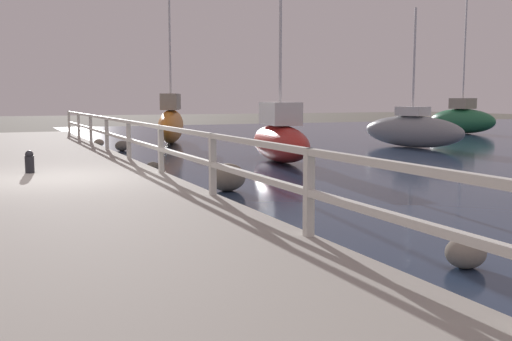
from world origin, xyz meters
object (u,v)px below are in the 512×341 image
object	(u,v)px
sailboat_red	(280,138)
sailboat_orange	(171,123)
sailboat_gray	(412,130)
sailboat_green	(462,119)
mooring_bollard	(29,162)

from	to	relation	value
sailboat_red	sailboat_orange	xyz separation A→B (m)	(-0.85, 9.03, 0.15)
sailboat_red	sailboat_gray	bearing A→B (deg)	31.27
sailboat_red	sailboat_green	bearing A→B (deg)	40.85
mooring_bollard	sailboat_gray	distance (m)	15.60
sailboat_gray	sailboat_red	world-z (taller)	sailboat_red
mooring_bollard	sailboat_green	xyz separation A→B (m)	(23.35, 12.44, 0.20)
mooring_bollard	sailboat_green	distance (m)	26.45
mooring_bollard	sailboat_green	size ratio (longest dim) A/B	0.06
sailboat_gray	sailboat_orange	world-z (taller)	sailboat_orange
sailboat_gray	mooring_bollard	bearing A→B (deg)	-170.24
sailboat_green	sailboat_gray	distance (m)	11.11
mooring_bollard	sailboat_red	size ratio (longest dim) A/B	0.07
mooring_bollard	sailboat_orange	size ratio (longest dim) A/B	0.07
sailboat_gray	sailboat_red	xyz separation A→B (m)	(-7.21, -2.81, 0.04)
sailboat_green	sailboat_red	distance (m)	18.66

